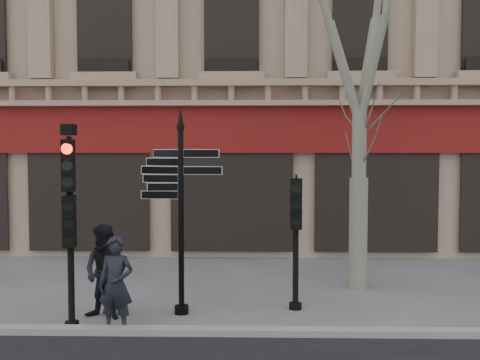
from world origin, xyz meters
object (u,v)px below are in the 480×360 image
(traffic_signal_secondary, at_px, (296,218))
(pedestrian_b, at_px, (106,272))
(pedestrian_a, at_px, (116,285))
(traffic_signal_main, at_px, (70,201))
(fingerpost, at_px, (181,175))

(traffic_signal_secondary, distance_m, pedestrian_b, 3.60)
(pedestrian_a, bearing_deg, traffic_signal_secondary, 28.59)
(pedestrian_a, height_order, pedestrian_b, pedestrian_b)
(pedestrian_a, relative_size, pedestrian_b, 0.94)
(traffic_signal_main, distance_m, traffic_signal_secondary, 4.07)
(fingerpost, bearing_deg, pedestrian_a, -118.32)
(traffic_signal_main, height_order, traffic_signal_secondary, traffic_signal_main)
(fingerpost, bearing_deg, traffic_signal_secondary, 22.66)
(fingerpost, bearing_deg, traffic_signal_main, -139.28)
(traffic_signal_main, height_order, pedestrian_a, traffic_signal_main)
(traffic_signal_main, relative_size, traffic_signal_secondary, 1.38)
(fingerpost, distance_m, traffic_signal_secondary, 2.30)
(fingerpost, distance_m, pedestrian_b, 2.18)
(traffic_signal_main, bearing_deg, pedestrian_a, -22.09)
(traffic_signal_main, xyz_separation_m, traffic_signal_secondary, (3.86, 1.22, -0.44))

